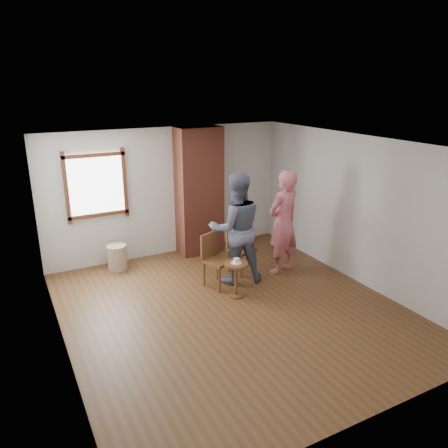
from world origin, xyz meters
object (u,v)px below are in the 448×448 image
(stoneware_crock, at_px, (117,257))
(dining_chair_right, at_px, (239,246))
(dining_chair_left, at_px, (215,257))
(person_pink, at_px, (283,222))
(side_table, at_px, (236,274))
(man, at_px, (236,228))

(stoneware_crock, xyz_separation_m, dining_chair_right, (2.02, -1.16, 0.26))
(dining_chair_left, bearing_deg, person_pink, -25.14)
(stoneware_crock, xyz_separation_m, dining_chair_left, (1.36, -1.48, 0.29))
(dining_chair_right, bearing_deg, dining_chair_left, -169.18)
(stoneware_crock, relative_size, person_pink, 0.25)
(side_table, bearing_deg, dining_chair_left, 102.09)
(side_table, relative_size, man, 0.30)
(dining_chair_right, bearing_deg, stoneware_crock, 134.77)
(stoneware_crock, bearing_deg, person_pink, -29.71)
(stoneware_crock, height_order, man, man)
(dining_chair_left, height_order, dining_chair_right, dining_chair_left)
(dining_chair_left, xyz_separation_m, person_pink, (1.37, -0.07, 0.44))
(stoneware_crock, xyz_separation_m, person_pink, (2.73, -1.56, 0.74))
(dining_chair_right, bearing_deg, side_table, -137.41)
(stoneware_crock, bearing_deg, side_table, -53.99)
(dining_chair_right, relative_size, man, 0.45)
(stoneware_crock, relative_size, man, 0.24)
(dining_chair_right, height_order, person_pink, person_pink)
(person_pink, bearing_deg, man, -17.12)
(man, bearing_deg, side_table, 74.88)
(person_pink, bearing_deg, stoneware_crock, -43.64)
(man, bearing_deg, stoneware_crock, -26.90)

